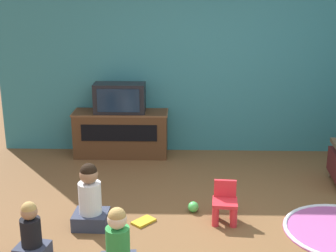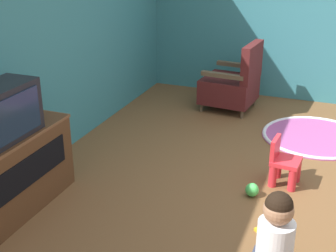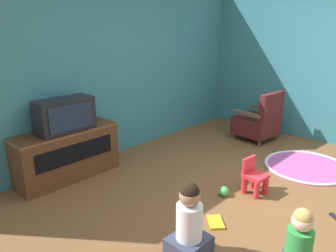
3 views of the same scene
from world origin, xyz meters
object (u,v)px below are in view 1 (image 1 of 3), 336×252
object	(u,v)px
television	(120,98)
book	(144,221)
child_watching_left	(118,245)
child_watching_right	(31,234)
yellow_kid_chair	(225,205)
child_watching_center	(90,200)
tv_cabinet	(121,133)
toy_ball	(193,207)

from	to	relation	value
television	book	distance (m)	2.16
child_watching_left	child_watching_right	size ratio (longest dim) A/B	1.12
child_watching_left	child_watching_right	xyz separation A→B (m)	(-0.79, 0.21, -0.03)
yellow_kid_chair	child_watching_right	bearing A→B (deg)	-153.51
child_watching_center	child_watching_left	bearing A→B (deg)	-62.85
child_watching_left	book	size ratio (longest dim) A/B	2.24
child_watching_left	television	bearing A→B (deg)	90.01
tv_cabinet	child_watching_left	size ratio (longest dim) A/B	2.20
television	toy_ball	distance (m)	2.10
television	toy_ball	xyz separation A→B (m)	(0.97, -1.69, -0.78)
television	child_watching_left	bearing A→B (deg)	-83.49
television	child_watching_center	distance (m)	2.10
child_watching_left	child_watching_right	bearing A→B (deg)	158.31
book	child_watching_right	bearing A→B (deg)	167.46
yellow_kid_chair	child_watching_right	xyz separation A→B (m)	(-1.76, -0.71, 0.05)
tv_cabinet	book	bearing A→B (deg)	-76.82
child_watching_left	toy_ball	size ratio (longest dim) A/B	5.26
television	child_watching_center	bearing A→B (deg)	-91.56
tv_cabinet	television	size ratio (longest dim) A/B	1.89
toy_ball	television	bearing A→B (deg)	119.93
child_watching_center	book	distance (m)	0.59
tv_cabinet	child_watching_right	xyz separation A→B (m)	(-0.47, -2.63, -0.10)
yellow_kid_chair	toy_ball	xyz separation A→B (m)	(-0.31, 0.20, -0.12)
book	television	bearing A→B (deg)	55.78
yellow_kid_chair	child_watching_right	size ratio (longest dim) A/B	0.78
television	toy_ball	world-z (taller)	television
yellow_kid_chair	child_watching_center	distance (m)	1.35
yellow_kid_chair	child_watching_center	world-z (taller)	child_watching_center
tv_cabinet	yellow_kid_chair	size ratio (longest dim) A/B	3.15
tv_cabinet	child_watching_left	distance (m)	2.87
tv_cabinet	toy_ball	bearing A→B (deg)	-60.54
television	child_watching_right	world-z (taller)	television
child_watching_left	toy_ball	bearing A→B (deg)	53.31
tv_cabinet	child_watching_center	xyz separation A→B (m)	(-0.06, -2.06, -0.04)
tv_cabinet	yellow_kid_chair	distance (m)	2.32
child_watching_right	book	xyz separation A→B (m)	(0.93, 0.66, -0.22)
child_watching_right	book	size ratio (longest dim) A/B	2.01
television	yellow_kid_chair	xyz separation A→B (m)	(1.29, -1.89, -0.66)
child_watching_left	tv_cabinet	bearing A→B (deg)	89.94
child_watching_left	child_watching_right	distance (m)	0.82
child_watching_center	toy_ball	distance (m)	1.11
child_watching_left	child_watching_center	world-z (taller)	child_watching_center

